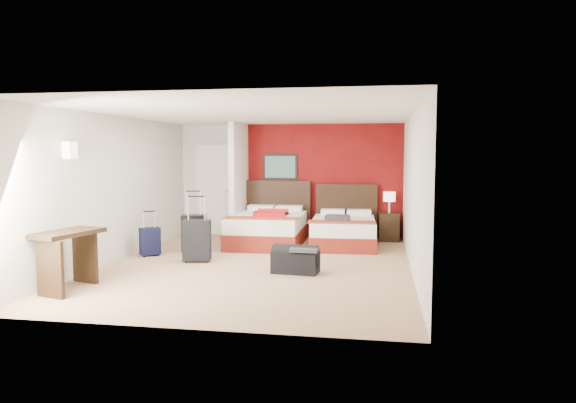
% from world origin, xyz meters
% --- Properties ---
extents(ground, '(6.50, 6.50, 0.00)m').
position_xyz_m(ground, '(0.00, 0.00, 0.00)').
color(ground, tan).
rests_on(ground, ground).
extents(room_walls, '(5.02, 6.52, 2.50)m').
position_xyz_m(room_walls, '(-1.40, 1.42, 1.26)').
color(room_walls, silver).
rests_on(room_walls, ground).
extents(red_accent_panel, '(3.50, 0.04, 2.50)m').
position_xyz_m(red_accent_panel, '(0.75, 3.23, 1.25)').
color(red_accent_panel, maroon).
rests_on(red_accent_panel, ground).
extents(partition_wall, '(0.12, 1.20, 2.50)m').
position_xyz_m(partition_wall, '(-1.00, 2.61, 1.25)').
color(partition_wall, silver).
rests_on(partition_wall, ground).
extents(entry_door, '(0.82, 0.06, 2.05)m').
position_xyz_m(entry_door, '(-1.75, 3.20, 1.02)').
color(entry_door, silver).
rests_on(entry_door, ground).
extents(bed_left, '(1.44, 2.03, 0.60)m').
position_xyz_m(bed_left, '(-0.24, 2.02, 0.30)').
color(bed_left, white).
rests_on(bed_left, ground).
extents(bed_right, '(1.35, 1.86, 0.54)m').
position_xyz_m(bed_right, '(1.29, 2.12, 0.27)').
color(bed_right, silver).
rests_on(bed_right, ground).
extents(red_suitcase_open, '(0.70, 0.90, 0.11)m').
position_xyz_m(red_suitcase_open, '(-0.14, 1.92, 0.66)').
color(red_suitcase_open, red).
rests_on(red_suitcase_open, bed_left).
extents(jacket_bundle, '(0.47, 0.38, 0.11)m').
position_xyz_m(jacket_bundle, '(1.19, 1.82, 0.60)').
color(jacket_bundle, '#36363B').
rests_on(jacket_bundle, bed_right).
extents(nightstand, '(0.44, 0.44, 0.59)m').
position_xyz_m(nightstand, '(2.20, 2.88, 0.30)').
color(nightstand, black).
rests_on(nightstand, ground).
extents(table_lamp, '(0.30, 0.30, 0.45)m').
position_xyz_m(table_lamp, '(2.20, 2.88, 0.82)').
color(table_lamp, silver).
rests_on(table_lamp, nightstand).
extents(suitcase_black, '(0.50, 0.38, 0.68)m').
position_xyz_m(suitcase_black, '(-1.45, 0.99, 0.34)').
color(suitcase_black, black).
rests_on(suitcase_black, ground).
extents(suitcase_charcoal, '(0.51, 0.37, 0.69)m').
position_xyz_m(suitcase_charcoal, '(-1.08, 0.13, 0.34)').
color(suitcase_charcoal, black).
rests_on(suitcase_charcoal, ground).
extents(suitcase_navy, '(0.41, 0.39, 0.48)m').
position_xyz_m(suitcase_navy, '(-2.10, 0.47, 0.24)').
color(suitcase_navy, black).
rests_on(suitcase_navy, ground).
extents(duffel_bag, '(0.74, 0.45, 0.36)m').
position_xyz_m(duffel_bag, '(0.72, -0.43, 0.18)').
color(duffel_bag, black).
rests_on(duffel_bag, ground).
extents(jacket_draped, '(0.43, 0.37, 0.06)m').
position_xyz_m(jacket_draped, '(0.87, -0.48, 0.39)').
color(jacket_draped, '#3C3C42').
rests_on(jacket_draped, duffel_bag).
extents(desk, '(0.71, 1.06, 0.81)m').
position_xyz_m(desk, '(-2.17, -1.97, 0.41)').
color(desk, black).
rests_on(desk, ground).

